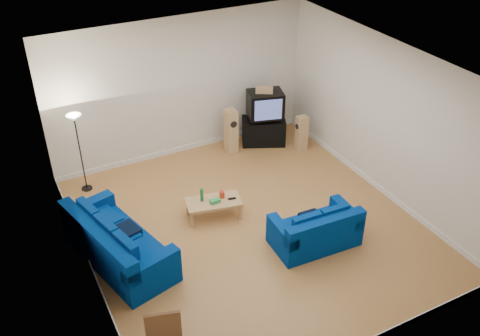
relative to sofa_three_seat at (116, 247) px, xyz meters
name	(u,v)px	position (x,y,z in m)	size (l,w,h in m)	color
room	(250,158)	(2.51, -0.22, 1.21)	(6.01, 6.51, 3.21)	#915C2C
sofa_three_seat	(116,247)	(0.00, 0.00, 0.00)	(1.53, 2.47, 0.89)	#001F5D
sofa_loveseat	(316,232)	(3.32, -1.23, -0.04)	(1.58, 0.94, 0.77)	#001F5D
coffee_table	(214,203)	(2.04, 0.37, 0.00)	(1.13, 0.74, 0.38)	tan
bottle	(202,195)	(1.84, 0.48, 0.19)	(0.06, 0.06, 0.28)	#197233
tissue_box	(215,201)	(2.04, 0.31, 0.09)	(0.20, 0.11, 0.08)	green
red_canister	(222,194)	(2.23, 0.41, 0.12)	(0.10, 0.10, 0.14)	red
remote	(232,199)	(2.38, 0.27, 0.06)	(0.15, 0.05, 0.02)	black
tv_stand	(264,131)	(4.34, 2.48, -0.02)	(1.02, 0.56, 0.62)	black
av_receiver	(263,117)	(4.34, 2.52, 0.34)	(0.43, 0.35, 0.10)	black
television	(265,104)	(4.35, 2.45, 0.70)	(0.93, 0.78, 0.62)	black
centre_speaker	(264,90)	(4.31, 2.44, 1.08)	(0.39, 0.16, 0.14)	tan
speaker_left	(231,131)	(3.47, 2.48, 0.20)	(0.26, 0.34, 1.06)	tan
speaker_right	(301,133)	(4.96, 1.78, 0.11)	(0.28, 0.22, 0.87)	tan
floor_lamp	(76,129)	(0.06, 2.48, 1.11)	(0.30, 0.30, 1.74)	black
dining_chair	(164,328)	(0.04, -2.27, 0.24)	(0.61, 0.61, 1.02)	brown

